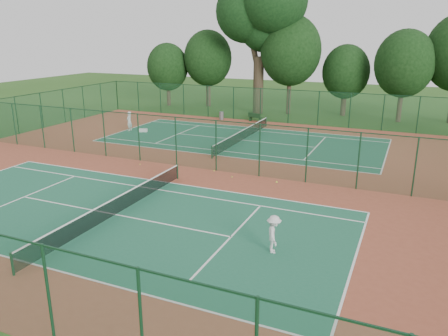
{
  "coord_description": "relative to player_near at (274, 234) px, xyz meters",
  "views": [
    {
      "loc": [
        13.37,
        -25.76,
        8.9
      ],
      "look_at": [
        3.86,
        -4.0,
        1.6
      ],
      "focal_mm": 35.0,
      "sensor_mm": 36.0,
      "label": 1
    }
  ],
  "objects": [
    {
      "name": "ground",
      "position": [
        -8.6,
        9.61,
        -0.85
      ],
      "size": [
        120.0,
        120.0,
        0.0
      ],
      "primitive_type": "plane",
      "color": "#274F18",
      "rests_on": "ground"
    },
    {
      "name": "red_pad",
      "position": [
        -8.6,
        9.61,
        -0.85
      ],
      "size": [
        40.0,
        36.0,
        0.01
      ],
      "primitive_type": "cube",
      "color": "brown",
      "rests_on": "ground"
    },
    {
      "name": "court_near",
      "position": [
        -8.6,
        0.61,
        -0.84
      ],
      "size": [
        23.77,
        10.97,
        0.01
      ],
      "primitive_type": "cube",
      "color": "#1E6044",
      "rests_on": "red_pad"
    },
    {
      "name": "court_far",
      "position": [
        -8.6,
        18.61,
        -0.84
      ],
      "size": [
        23.77,
        10.97,
        0.01
      ],
      "primitive_type": "cube",
      "color": "#1B563D",
      "rests_on": "red_pad"
    },
    {
      "name": "fence_north",
      "position": [
        -8.6,
        27.61,
        0.91
      ],
      "size": [
        40.0,
        0.09,
        3.5
      ],
      "color": "#1C542E",
      "rests_on": "ground"
    },
    {
      "name": "fence_divider",
      "position": [
        -8.6,
        9.61,
        0.91
      ],
      "size": [
        40.0,
        0.09,
        3.5
      ],
      "color": "#174627",
      "rests_on": "ground"
    },
    {
      "name": "tennis_net_near",
      "position": [
        -8.6,
        0.61,
        -0.31
      ],
      "size": [
        0.1,
        12.9,
        0.97
      ],
      "color": "#143920",
      "rests_on": "ground"
    },
    {
      "name": "tennis_net_far",
      "position": [
        -8.6,
        18.61,
        -0.31
      ],
      "size": [
        0.1,
        12.9,
        0.97
      ],
      "color": "#153A23",
      "rests_on": "ground"
    },
    {
      "name": "player_near",
      "position": [
        0.0,
        0.0,
        0.0
      ],
      "size": [
        0.98,
        1.23,
        1.66
      ],
      "primitive_type": "imported",
      "rotation": [
        0.0,
        0.0,
        1.96
      ],
      "color": "silver",
      "rests_on": "court_near"
    },
    {
      "name": "player_far",
      "position": [
        -19.98,
        17.9,
        0.09
      ],
      "size": [
        0.49,
        0.7,
        1.84
      ],
      "primitive_type": "imported",
      "rotation": [
        0.0,
        0.0,
        -1.5
      ],
      "color": "silver",
      "rests_on": "court_far"
    },
    {
      "name": "trash_bin",
      "position": [
        -14.23,
        26.66,
        -0.41
      ],
      "size": [
        0.61,
        0.61,
        0.86
      ],
      "primitive_type": "cylinder",
      "rotation": [
        0.0,
        0.0,
        -0.34
      ],
      "color": "slate",
      "rests_on": "red_pad"
    },
    {
      "name": "bench",
      "position": [
        -10.48,
        26.94,
        -0.35
      ],
      "size": [
        1.61,
        0.83,
        0.95
      ],
      "rotation": [
        0.0,
        0.0,
        -0.26
      ],
      "color": "black",
      "rests_on": "red_pad"
    },
    {
      "name": "kit_bag",
      "position": [
        -18.52,
        17.96,
        -0.69
      ],
      "size": [
        0.89,
        0.62,
        0.31
      ],
      "primitive_type": "cube",
      "rotation": [
        0.0,
        0.0,
        0.41
      ],
      "color": "white",
      "rests_on": "red_pad"
    },
    {
      "name": "stray_ball_a",
      "position": [
        -7.11,
        9.38,
        -0.8
      ],
      "size": [
        0.08,
        0.08,
        0.08
      ],
      "primitive_type": "sphere",
      "color": "#C3D531",
      "rests_on": "red_pad"
    },
    {
      "name": "stray_ball_b",
      "position": [
        -5.5,
        8.66,
        -0.8
      ],
      "size": [
        0.08,
        0.08,
        0.08
      ],
      "primitive_type": "sphere",
      "color": "#BDDD33",
      "rests_on": "red_pad"
    },
    {
      "name": "stray_ball_c",
      "position": [
        -12.61,
        8.7,
        -0.81
      ],
      "size": [
        0.07,
        0.07,
        0.07
      ],
      "primitive_type": "sphere",
      "color": "#D8EC37",
      "rests_on": "red_pad"
    },
    {
      "name": "big_tree",
      "position": [
        -11.86,
        32.28,
        10.52
      ],
      "size": [
        10.45,
        7.65,
        16.05
      ],
      "color": "#33281C",
      "rests_on": "ground"
    },
    {
      "name": "evergreen_row",
      "position": [
        -8.1,
        33.86,
        -0.85
      ],
      "size": [
        39.0,
        5.0,
        12.0
      ],
      "primitive_type": null,
      "color": "black",
      "rests_on": "ground"
    }
  ]
}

